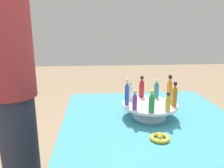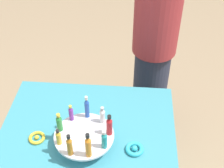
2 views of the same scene
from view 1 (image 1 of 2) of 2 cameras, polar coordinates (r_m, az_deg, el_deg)
name	(u,v)px [view 1 (image 1 of 2)]	position (r m, az deg, el deg)	size (l,w,h in m)	color
display_stand	(150,108)	(1.19, 9.78, -6.27)	(0.29, 0.29, 0.08)	silver
bottle_clear	(130,92)	(1.23, 4.76, -1.98)	(0.03, 0.03, 0.10)	silver
bottle_blue	(127,93)	(1.14, 3.91, -2.31)	(0.02, 0.02, 0.14)	#234CAD
bottle_purple	(135,101)	(1.08, 5.98, -4.43)	(0.02, 0.02, 0.10)	#702D93
bottle_green	(152,102)	(1.05, 10.32, -4.77)	(0.03, 0.03, 0.11)	#288438
bottle_gold	(168,103)	(1.09, 14.40, -4.73)	(0.02, 0.02, 0.09)	gold
bottle_amber	(175,95)	(1.16, 16.04, -2.84)	(0.03, 0.03, 0.13)	#AD6B19
bottle_orange	(169,89)	(1.23, 14.78, -1.33)	(0.03, 0.03, 0.14)	orange
bottle_teal	(156,89)	(1.28, 11.53, -1.31)	(0.03, 0.03, 0.11)	teal
bottle_red	(142,88)	(1.28, 7.76, -0.93)	(0.03, 0.03, 0.12)	#B21E23
ribbon_bow_gold	(160,138)	(0.99, 12.37, -13.58)	(0.08, 0.08, 0.02)	gold
ribbon_bow_teal	(142,100)	(1.44, 7.92, -4.21)	(0.09, 0.09, 0.03)	#2DB7CC
person_figure	(11,74)	(1.56, -24.81, 2.38)	(0.30, 0.30, 1.78)	#282D42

